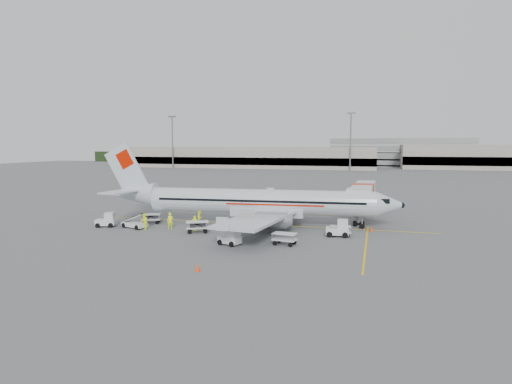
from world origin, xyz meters
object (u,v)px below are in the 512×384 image
aircraft (260,185)px  jet_bridge (363,201)px  belt_loader (134,218)px  tug_aft (106,220)px  tug_mid (230,237)px  tug_fore (337,228)px

aircraft → jet_bridge: 15.06m
belt_loader → tug_aft: (-3.72, -0.31, -0.30)m
belt_loader → tug_aft: bearing=-156.3°
jet_bridge → tug_mid: (-12.13, -19.69, -1.48)m
tug_fore → tug_aft: 27.40m
tug_aft → belt_loader: bearing=-12.9°
tug_mid → belt_loader: bearing=178.7°
tug_mid → tug_aft: tug_aft is taller
jet_bridge → tug_fore: size_ratio=7.34×
jet_bridge → tug_mid: 23.17m
tug_aft → aircraft: bearing=1.4°
tug_fore → tug_mid: tug_fore is taller
tug_mid → tug_aft: (-17.45, 4.84, 0.04)m
aircraft → tug_mid: 11.67m
tug_mid → aircraft: bearing=108.3°
jet_bridge → tug_mid: size_ratio=8.16×
aircraft → belt_loader: (-13.91, -5.77, -3.79)m
belt_loader → tug_fore: 23.67m
belt_loader → tug_fore: belt_loader is taller
aircraft → tug_mid: size_ratio=16.69×
jet_bridge → tug_fore: 13.10m
aircraft → tug_fore: (9.70, -4.05, -4.03)m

